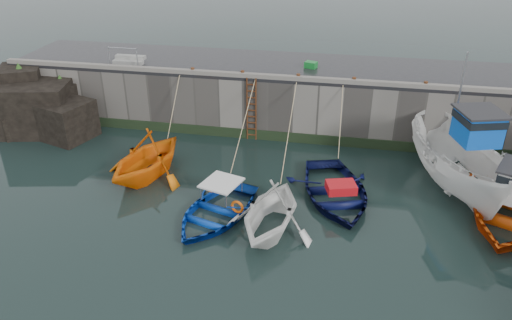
% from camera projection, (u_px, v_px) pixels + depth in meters
% --- Properties ---
extents(ground, '(120.00, 120.00, 0.00)m').
position_uv_depth(ground, '(252.00, 272.00, 16.21)').
color(ground, black).
rests_on(ground, ground).
extents(quay_back, '(30.00, 5.00, 3.00)m').
position_uv_depth(quay_back, '(298.00, 96.00, 26.38)').
color(quay_back, slate).
rests_on(quay_back, ground).
extents(road_back, '(30.00, 5.00, 0.16)m').
position_uv_depth(road_back, '(299.00, 67.00, 25.65)').
color(road_back, black).
rests_on(road_back, quay_back).
extents(kerb_back, '(30.00, 0.30, 0.20)m').
position_uv_depth(kerb_back, '(294.00, 78.00, 23.52)').
color(kerb_back, slate).
rests_on(kerb_back, road_back).
extents(algae_back, '(30.00, 0.08, 0.50)m').
position_uv_depth(algae_back, '(291.00, 137.00, 24.75)').
color(algae_back, black).
rests_on(algae_back, ground).
extents(rock_outcrop, '(5.85, 4.24, 3.41)m').
position_uv_depth(rock_outcrop, '(41.00, 106.00, 25.71)').
color(rock_outcrop, black).
rests_on(rock_outcrop, ground).
extents(ladder, '(0.51, 0.08, 3.20)m').
position_uv_depth(ladder, '(251.00, 110.00, 24.43)').
color(ladder, '#3F1E0F').
rests_on(ladder, ground).
extents(boat_near_white, '(4.94, 5.38, 2.38)m').
position_uv_depth(boat_near_white, '(149.00, 175.00, 21.89)').
color(boat_near_white, orange).
rests_on(boat_near_white, ground).
extents(boat_near_white_rope, '(0.04, 3.32, 3.10)m').
position_uv_depth(boat_near_white_rope, '(175.00, 141.00, 24.96)').
color(boat_near_white_rope, tan).
rests_on(boat_near_white_rope, ground).
extents(boat_near_blue, '(4.41, 5.27, 0.94)m').
position_uv_depth(boat_near_blue, '(216.00, 216.00, 19.07)').
color(boat_near_blue, '#0C3DB4').
rests_on(boat_near_blue, ground).
extents(boat_near_blue_rope, '(0.04, 5.28, 3.10)m').
position_uv_depth(boat_near_blue_rope, '(242.00, 159.00, 23.24)').
color(boat_near_blue_rope, tan).
rests_on(boat_near_blue_rope, ground).
extents(boat_near_blacktrim, '(4.19, 4.67, 2.21)m').
position_uv_depth(boat_near_blacktrim, '(270.00, 230.00, 18.29)').
color(boat_near_blacktrim, white).
rests_on(boat_near_blacktrim, ground).
extents(boat_near_blacktrim_rope, '(0.04, 5.70, 3.10)m').
position_uv_depth(boat_near_blacktrim_rope, '(288.00, 166.00, 22.67)').
color(boat_near_blacktrim_rope, tan).
rests_on(boat_near_blacktrim_rope, ground).
extents(boat_near_navy, '(4.98, 5.99, 1.07)m').
position_uv_depth(boat_near_navy, '(334.00, 197.00, 20.27)').
color(boat_near_navy, '#090E3B').
rests_on(boat_near_navy, ground).
extents(boat_near_navy_rope, '(0.04, 3.52, 3.10)m').
position_uv_depth(boat_near_navy_rope, '(339.00, 156.00, 23.47)').
color(boat_near_navy_rope, tan).
rests_on(boat_near_navy_rope, ground).
extents(boat_far_white, '(4.67, 7.76, 5.81)m').
position_uv_depth(boat_far_white, '(461.00, 164.00, 20.31)').
color(boat_far_white, white).
rests_on(boat_far_white, ground).
extents(fish_crate, '(0.68, 0.59, 0.31)m').
position_uv_depth(fish_crate, '(311.00, 65.00, 25.20)').
color(fish_crate, '#15772B').
rests_on(fish_crate, road_back).
extents(railing, '(1.60, 1.05, 1.00)m').
position_uv_depth(railing, '(129.00, 59.00, 25.89)').
color(railing, '#A5A8AD').
rests_on(railing, road_back).
extents(bollard_a, '(0.18, 0.18, 0.28)m').
position_uv_depth(bollard_a, '(193.00, 70.00, 24.42)').
color(bollard_a, '#3F1E0F').
rests_on(bollard_a, road_back).
extents(bollard_b, '(0.18, 0.18, 0.28)m').
position_uv_depth(bollard_b, '(242.00, 73.00, 24.01)').
color(bollard_b, '#3F1E0F').
rests_on(bollard_b, road_back).
extents(bollard_c, '(0.18, 0.18, 0.28)m').
position_uv_depth(bollard_c, '(298.00, 77.00, 23.55)').
color(bollard_c, '#3F1E0F').
rests_on(bollard_c, road_back).
extents(bollard_d, '(0.18, 0.18, 0.28)m').
position_uv_depth(bollard_d, '(354.00, 80.00, 23.12)').
color(bollard_d, '#3F1E0F').
rests_on(bollard_d, road_back).
extents(bollard_e, '(0.18, 0.18, 0.28)m').
position_uv_depth(bollard_e, '(426.00, 84.00, 22.58)').
color(bollard_e, '#3F1E0F').
rests_on(bollard_e, road_back).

